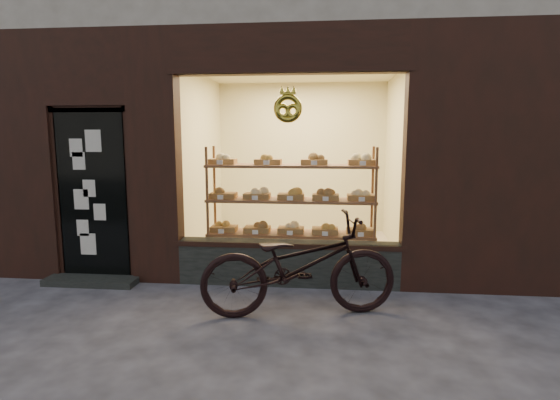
# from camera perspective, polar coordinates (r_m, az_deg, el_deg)

# --- Properties ---
(ground) EXTENTS (90.00, 90.00, 0.00)m
(ground) POSITION_cam_1_polar(r_m,az_deg,el_deg) (3.70, -9.34, -21.52)
(ground) COLOR #313235
(display_shelf) EXTENTS (2.20, 0.45, 1.70)m
(display_shelf) POSITION_cam_1_polar(r_m,az_deg,el_deg) (5.74, 1.44, -1.41)
(display_shelf) COLOR brown
(display_shelf) RESTS_ON ground
(bicycle) EXTENTS (2.11, 1.11, 1.06)m
(bicycle) POSITION_cam_1_polar(r_m,az_deg,el_deg) (4.51, 2.49, -8.52)
(bicycle) COLOR black
(bicycle) RESTS_ON ground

